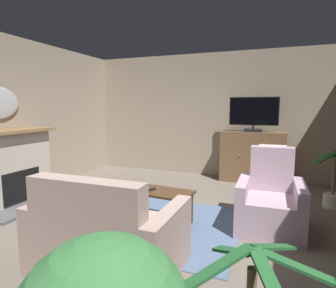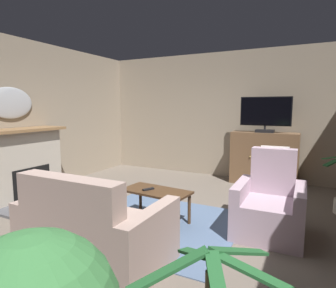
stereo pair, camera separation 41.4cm
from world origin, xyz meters
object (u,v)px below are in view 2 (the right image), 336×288
object	(u,v)px
fireplace	(24,166)
television	(265,114)
tv_remote	(148,189)
cat	(60,215)
wall_mirror_oval	(10,103)
coffee_table	(156,195)
tv_cabinet	(264,159)
armchair_near_window	(269,208)
sofa_floral	(94,234)

from	to	relation	value
fireplace	television	bearing A→B (deg)	38.49
tv_remote	cat	world-z (taller)	tv_remote
wall_mirror_oval	coffee_table	xyz separation A→B (m)	(2.82, 0.12, -1.28)
tv_cabinet	television	xyz separation A→B (m)	(-0.00, -0.05, 0.95)
fireplace	armchair_near_window	bearing A→B (deg)	6.66
tv_remote	armchair_near_window	xyz separation A→B (m)	(1.56, 0.39, -0.14)
television	wall_mirror_oval	bearing A→B (deg)	-143.34
sofa_floral	cat	xyz separation A→B (m)	(-1.20, 0.65, -0.24)
tv_remote	cat	size ratio (longest dim) A/B	0.25
coffee_table	cat	size ratio (longest dim) A/B	1.43
television	cat	distance (m)	4.24
tv_cabinet	sofa_floral	size ratio (longest dim) A/B	0.94
coffee_table	fireplace	bearing A→B (deg)	-177.23
television	sofa_floral	world-z (taller)	television
armchair_near_window	cat	xyz separation A→B (m)	(-2.68, -0.94, -0.25)
tv_cabinet	armchair_near_window	world-z (taller)	tv_cabinet
tv_remote	armchair_near_window	size ratio (longest dim) A/B	0.16
sofa_floral	armchair_near_window	bearing A→B (deg)	46.89
fireplace	wall_mirror_oval	world-z (taller)	wall_mirror_oval
television	tv_remote	size ratio (longest dim) A/B	5.88
television	armchair_near_window	world-z (taller)	television
tv_cabinet	coffee_table	size ratio (longest dim) A/B	1.35
fireplace	armchair_near_window	size ratio (longest dim) A/B	1.37
tv_cabinet	cat	bearing A→B (deg)	-123.58
fireplace	cat	xyz separation A→B (m)	(1.35, -0.47, -0.50)
television	armchair_near_window	bearing A→B (deg)	-79.63
tv_cabinet	cat	world-z (taller)	tv_cabinet
tv_cabinet	armchair_near_window	bearing A→B (deg)	-79.85
sofa_floral	wall_mirror_oval	bearing A→B (deg)	158.31
wall_mirror_oval	cat	size ratio (longest dim) A/B	1.23
fireplace	tv_remote	world-z (taller)	fireplace
fireplace	tv_cabinet	size ratio (longest dim) A/B	1.12
tv_cabinet	cat	size ratio (longest dim) A/B	1.93
television	tv_remote	world-z (taller)	television
television	tv_remote	bearing A→B (deg)	-112.04
sofa_floral	television	bearing A→B (deg)	75.26
wall_mirror_oval	coffee_table	size ratio (longest dim) A/B	0.86
fireplace	cat	bearing A→B (deg)	-19.05
sofa_floral	cat	distance (m)	1.38
tv_remote	coffee_table	bearing A→B (deg)	-42.30
coffee_table	sofa_floral	distance (m)	1.24
television	cat	bearing A→B (deg)	-124.00
sofa_floral	cat	world-z (taller)	sofa_floral
sofa_floral	tv_cabinet	bearing A→B (deg)	75.44
fireplace	coffee_table	bearing A→B (deg)	2.77
coffee_table	sofa_floral	xyz separation A→B (m)	(-0.03, -1.24, -0.07)
fireplace	wall_mirror_oval	bearing A→B (deg)	-180.00
wall_mirror_oval	tv_cabinet	distance (m)	4.96
tv_remote	tv_cabinet	bearing A→B (deg)	5.85
tv_cabinet	coffee_table	world-z (taller)	tv_cabinet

